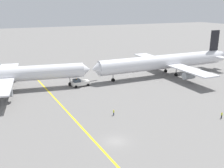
% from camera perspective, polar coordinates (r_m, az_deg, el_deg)
% --- Properties ---
extents(ground_plane, '(600.00, 600.00, 0.00)m').
position_cam_1_polar(ground_plane, '(54.54, 0.80, -12.38)').
color(ground_plane, slate).
extents(taxiway_stripe, '(6.87, 119.86, 0.01)m').
position_cam_1_polar(taxiway_stripe, '(61.41, -7.04, -8.99)').
color(taxiway_stripe, yellow).
rests_on(taxiway_stripe, ground).
extents(airliner_at_gate_left, '(51.47, 40.13, 14.93)m').
position_cam_1_polar(airliner_at_gate_left, '(89.54, -21.39, 1.87)').
color(airliner_at_gate_left, silver).
rests_on(airliner_at_gate_left, ground).
extents(airliner_being_pushed, '(59.90, 45.88, 16.67)m').
position_cam_1_polar(airliner_being_pushed, '(104.62, 11.43, 4.73)').
color(airliner_being_pushed, silver).
rests_on(airliner_being_pushed, ground).
extents(pushback_tug, '(9.37, 3.40, 2.91)m').
position_cam_1_polar(pushback_tug, '(89.92, -7.03, 0.29)').
color(pushback_tug, white).
rests_on(pushback_tug, ground).
extents(ground_crew_marshaller_foreground, '(0.50, 0.36, 1.67)m').
position_cam_1_polar(ground_crew_marshaller_foreground, '(69.64, 22.84, -6.27)').
color(ground_crew_marshaller_foreground, black).
rests_on(ground_crew_marshaller_foreground, ground).
extents(ground_crew_wing_walker_right, '(0.36, 0.36, 1.57)m').
position_cam_1_polar(ground_crew_wing_walker_right, '(65.96, 0.37, -6.21)').
color(ground_crew_wing_walker_right, '#2D3351').
rests_on(ground_crew_wing_walker_right, ground).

